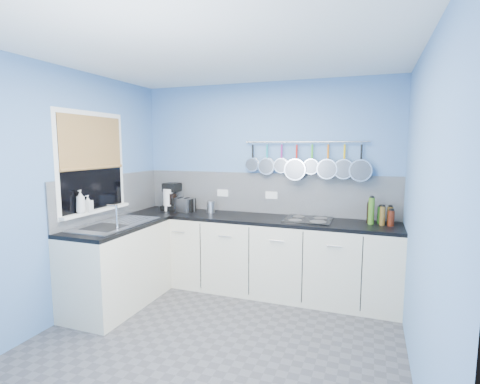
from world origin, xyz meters
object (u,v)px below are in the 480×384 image
Objects in this scene: soap_bottle_a at (81,202)px; coffee_maker at (171,197)px; hob at (308,220)px; toaster at (184,205)px; canister at (211,207)px; soap_bottle_b at (88,203)px; paper_towel at (168,200)px.

coffee_maker is (0.34, 1.21, -0.09)m from soap_bottle_a.
coffee_maker is at bearing 178.57° from hob.
hob is at bearing 19.12° from toaster.
soap_bottle_a is at bearing -102.16° from coffee_maker.
soap_bottle_a is 1.53m from canister.
hob is (1.23, -0.05, -0.07)m from canister.
soap_bottle_a is 1.68× the size of canister.
soap_bottle_a is 0.11m from soap_bottle_b.
soap_bottle_b is 0.65× the size of toaster.
soap_bottle_a is at bearing -151.21° from hob.
soap_bottle_b is (0.00, 0.10, -0.03)m from soap_bottle_a.
soap_bottle_a reaches higher than soap_bottle_b.
toaster is 0.50× the size of hob.
hob is (2.13, 1.07, -0.23)m from soap_bottle_b.
canister is (0.90, 1.12, -0.16)m from soap_bottle_b.
paper_towel is 0.22m from toaster.
coffee_maker is 2.48× the size of canister.
coffee_maker reaches higher than toaster.
hob is (2.13, 1.17, -0.26)m from soap_bottle_a.
paper_towel is at bearing -179.84° from hob.
toaster is 1.60m from hob.
canister is at bearing 53.64° from soap_bottle_a.
soap_bottle_b is 1.17m from coffee_maker.
paper_towel is at bearing -151.92° from toaster.
soap_bottle_a is 1.21m from paper_towel.
soap_bottle_b is 0.33× the size of hob.
hob is (1.81, 0.01, -0.14)m from paper_towel.
soap_bottle_a reaches higher than canister.
toaster is (0.21, 0.03, -0.06)m from paper_towel.
canister is at bearing 5.50° from paper_towel.
soap_bottle_a is 0.85× the size of paper_towel.
hob is at bearing 0.16° from paper_towel.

